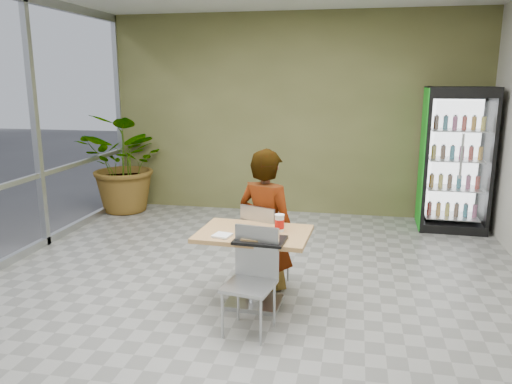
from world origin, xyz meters
TOP-DOWN VIEW (x-y plane):
  - ground at (0.00, 0.00)m, footprint 7.00×7.00m
  - room_envelope at (0.00, 0.00)m, footprint 6.00×7.00m
  - dining_table at (0.10, -0.07)m, footprint 1.09×0.79m
  - chair_far at (0.10, 0.38)m, footprint 0.52×0.52m
  - chair_near at (0.19, -0.53)m, footprint 0.47×0.47m
  - seated_woman at (0.13, 0.41)m, footprint 0.77×0.63m
  - pizza_plate at (0.09, -0.06)m, footprint 0.36×0.31m
  - soda_cup at (0.34, -0.00)m, footprint 0.09×0.09m
  - napkin_stack at (-0.16, -0.27)m, footprint 0.18×0.18m
  - cafeteria_tray at (0.21, -0.35)m, footprint 0.47×0.36m
  - beverage_fridge at (2.45, 3.03)m, footprint 0.96×0.75m
  - potted_plant at (-2.65, 2.99)m, footprint 1.81×1.68m

SIDE VIEW (x-z plane):
  - ground at x=0.00m, z-range 0.00..0.00m
  - chair_far at x=0.10m, z-range 0.08..0.98m
  - dining_table at x=0.10m, z-range 0.16..0.91m
  - chair_near at x=0.19m, z-range 0.08..1.00m
  - seated_woman at x=0.13m, z-range -0.30..1.49m
  - napkin_stack at x=-0.16m, z-range 0.75..0.77m
  - cafeteria_tray at x=0.21m, z-range 0.75..0.78m
  - pizza_plate at x=0.09m, z-range 0.75..0.78m
  - potted_plant at x=-2.65m, z-range 0.00..1.63m
  - soda_cup at x=0.34m, z-range 0.75..0.91m
  - beverage_fridge at x=2.45m, z-range 0.00..2.07m
  - room_envelope at x=0.00m, z-range 0.00..3.20m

